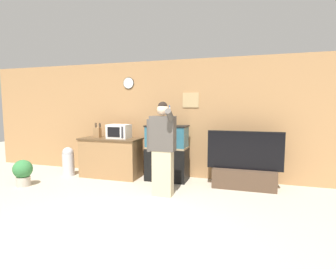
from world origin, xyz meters
The scene contains 10 objects.
ground_plane centered at (0.00, 0.00, 0.00)m, with size 18.00×18.00×0.00m, color #B2A893.
wall_back_paneled centered at (0.00, 3.02, 1.30)m, with size 10.00×0.08×2.60m.
counter_island centered at (-1.35, 2.51, 0.44)m, with size 1.36×0.60×0.88m.
microwave centered at (-1.15, 2.54, 1.03)m, with size 0.47×0.36×0.31m.
knife_block centered at (-1.69, 2.52, 1.00)m, with size 0.15×0.12×0.33m.
aquarium_on_stand centered at (-0.06, 2.61, 0.59)m, with size 0.88×0.46×1.18m.
tv_on_stand centered at (1.53, 2.52, 0.32)m, with size 1.43×0.40×1.11m.
person_standing centered at (0.15, 1.66, 0.87)m, with size 0.52×0.40×1.67m.
potted_plant centered at (-2.68, 1.37, 0.29)m, with size 0.37×0.37×0.53m.
trash_bin centered at (-2.34, 2.31, 0.34)m, with size 0.26×0.26×0.66m.
Camera 1 is at (1.59, -2.65, 1.58)m, focal length 28.00 mm.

